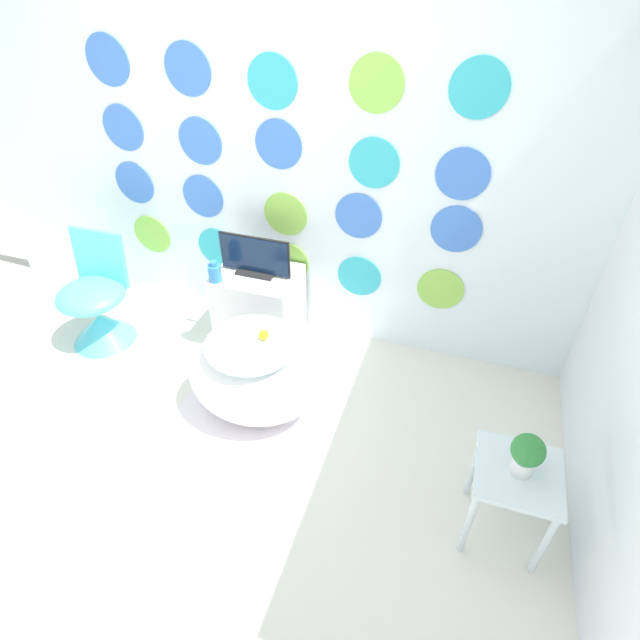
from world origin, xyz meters
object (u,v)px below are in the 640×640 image
at_px(tv, 255,258).
at_px(potted_plant_left, 527,453).
at_px(vase, 215,272).
at_px(chair, 98,309).
at_px(bathtub, 255,374).

bearing_deg(tv, potted_plant_left, -30.47).
distance_m(vase, potted_plant_left, 2.09).
bearing_deg(chair, tv, 18.32).
distance_m(bathtub, vase, 0.73).
height_order(bathtub, potted_plant_left, potted_plant_left).
xyz_separation_m(chair, vase, (0.86, 0.20, 0.36)).
height_order(vase, potted_plant_left, vase).
bearing_deg(bathtub, chair, 169.06).
xyz_separation_m(vase, potted_plant_left, (1.92, -0.84, -0.01)).
distance_m(chair, vase, 0.96).
relative_size(vase, potted_plant_left, 0.65).
relative_size(chair, vase, 5.49).
relative_size(chair, potted_plant_left, 3.55).
height_order(chair, tv, tv).
height_order(chair, potted_plant_left, chair).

